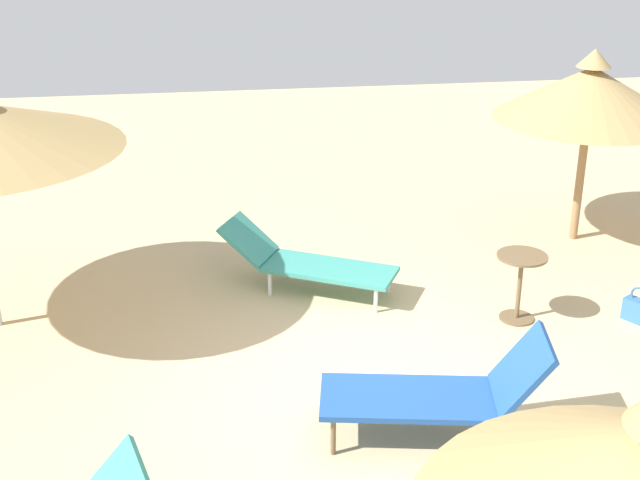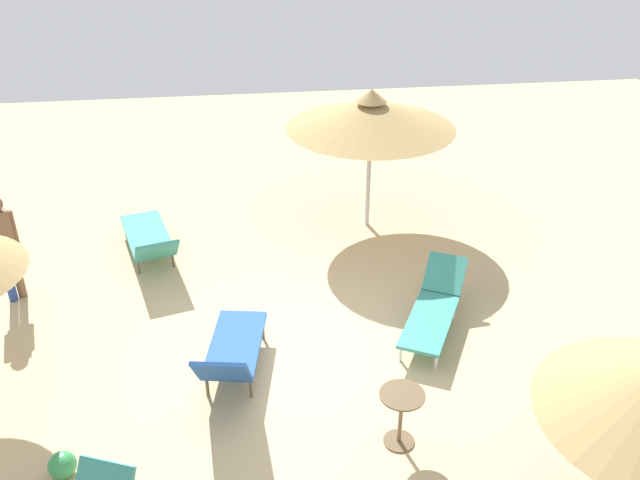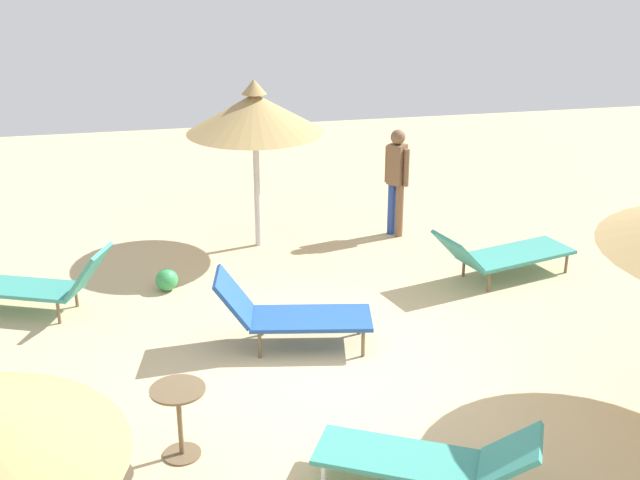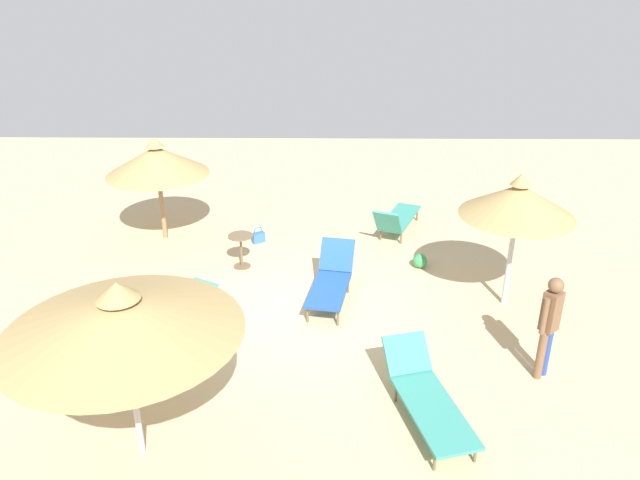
# 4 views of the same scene
# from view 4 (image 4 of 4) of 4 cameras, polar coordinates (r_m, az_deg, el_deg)

# --- Properties ---
(ground) EXTENTS (24.00, 24.00, 0.10)m
(ground) POSITION_cam_4_polar(r_m,az_deg,el_deg) (11.58, -2.12, -6.70)
(ground) COLOR tan
(parasol_umbrella_edge) EXTENTS (2.31, 2.31, 2.43)m
(parasol_umbrella_edge) POSITION_cam_4_polar(r_m,az_deg,el_deg) (14.22, -15.07, 7.22)
(parasol_umbrella_edge) COLOR olive
(parasol_umbrella_edge) RESTS_ON ground
(parasol_umbrella_far_left) EXTENTS (2.07, 2.07, 2.62)m
(parasol_umbrella_far_left) POSITION_cam_4_polar(r_m,az_deg,el_deg) (11.38, 18.11, 3.55)
(parasol_umbrella_far_left) COLOR #B2B2B7
(parasol_umbrella_far_left) RESTS_ON ground
(parasol_umbrella_near_right) EXTENTS (2.96, 2.96, 2.59)m
(parasol_umbrella_near_right) POSITION_cam_4_polar(r_m,az_deg,el_deg) (7.69, -18.18, -6.72)
(parasol_umbrella_near_right) COLOR #B2B2B7
(parasol_umbrella_near_right) RESTS_ON ground
(lounge_chair_back) EXTENTS (2.22, 1.21, 0.80)m
(lounge_chair_back) POSITION_cam_4_polar(r_m,az_deg,el_deg) (9.04, 9.95, -14.16)
(lounge_chair_back) COLOR teal
(lounge_chair_back) RESTS_ON ground
(lounge_chair_front) EXTENTS (2.01, 1.44, 0.74)m
(lounge_chair_front) POSITION_cam_4_polar(r_m,az_deg,el_deg) (11.37, -13.77, -5.71)
(lounge_chair_front) COLOR teal
(lounge_chair_front) RESTS_ON ground
(lounge_chair_near_left) EXTENTS (2.27, 1.38, 0.96)m
(lounge_chair_near_left) POSITION_cam_4_polar(r_m,az_deg,el_deg) (14.51, 7.20, 1.99)
(lounge_chair_near_left) COLOR teal
(lounge_chair_near_left) RESTS_ON ground
(lounge_chair_far_right) EXTENTS (1.93, 0.99, 0.95)m
(lounge_chair_far_right) POSITION_cam_4_polar(r_m,az_deg,el_deg) (11.64, 1.07, -3.68)
(lounge_chair_far_right) COLOR #1E478C
(lounge_chair_far_right) RESTS_ON ground
(person_standing_center) EXTENTS (0.33, 0.36, 1.75)m
(person_standing_center) POSITION_cam_4_polar(r_m,az_deg,el_deg) (9.95, 20.71, -7.18)
(person_standing_center) COLOR navy
(person_standing_center) RESTS_ON ground
(handbag) EXTENTS (0.27, 0.32, 0.40)m
(handbag) POSITION_cam_4_polar(r_m,az_deg,el_deg) (14.19, -5.80, 0.29)
(handbag) COLOR #336699
(handbag) RESTS_ON ground
(side_table_round) EXTENTS (0.52, 0.52, 0.74)m
(side_table_round) POSITION_cam_4_polar(r_m,az_deg,el_deg) (12.96, -7.43, -0.53)
(side_table_round) COLOR brown
(side_table_round) RESTS_ON ground
(beach_ball) EXTENTS (0.31, 0.31, 0.31)m
(beach_ball) POSITION_cam_4_polar(r_m,az_deg,el_deg) (13.15, 9.36, -1.93)
(beach_ball) COLOR #338C4C
(beach_ball) RESTS_ON ground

